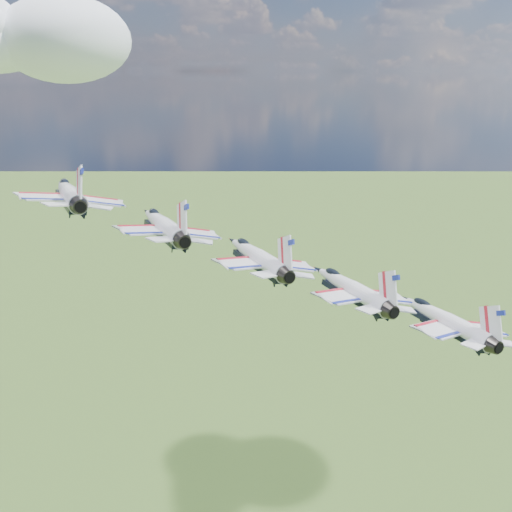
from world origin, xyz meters
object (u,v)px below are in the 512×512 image
jet_1 (162,224)px  jet_3 (350,288)px  jet_4 (443,319)px  jet_2 (256,256)px  jet_0 (69,193)px

jet_1 → jet_3: 24.06m
jet_4 → jet_2: bearing=148.6°
jet_2 → jet_1: bearing=148.6°
jet_1 → jet_2: (9.10, -6.96, -3.65)m
jet_0 → jet_2: 24.06m
jet_0 → jet_4: 48.11m
jet_1 → jet_3: bearing=-31.4°
jet_0 → jet_2: (18.20, -13.93, -7.30)m
jet_3 → jet_4: size_ratio=1.00×
jet_1 → jet_4: bearing=-31.4°
jet_3 → jet_1: bearing=148.6°
jet_3 → jet_4: bearing=-31.4°
jet_3 → jet_4: 12.03m
jet_2 → jet_4: (18.20, -13.93, -7.30)m
jet_1 → jet_2: 12.03m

